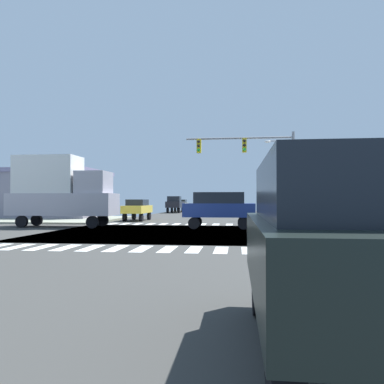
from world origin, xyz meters
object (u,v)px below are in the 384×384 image
pickup_nearside_1 (175,204)px  sedan_trailing_2 (181,204)px  suv_leading_2 (219,207)px  traffic_signal_mast (251,156)px  box_truck_farside_1 (60,189)px  sedan_crossing_1 (137,208)px  suv_queued_1 (335,239)px  bank_building (26,194)px  street_lamp (280,171)px

pickup_nearside_1 → sedan_trailing_2: bearing=-90.0°
pickup_nearside_1 → suv_leading_2: size_ratio=1.11×
traffic_signal_mast → sedan_trailing_2: 33.37m
pickup_nearside_1 → traffic_signal_mast: bearing=110.9°
pickup_nearside_1 → box_truck_farside_1: (-3.21, -29.12, 1.27)m
traffic_signal_mast → sedan_crossing_1: bearing=153.1°
suv_queued_1 → box_truck_farside_1: bearing=123.1°
bank_building → sedan_crossing_1: 13.33m
suv_leading_2 → box_truck_farside_1: bearing=-90.0°
street_lamp → sedan_crossing_1: bearing=-169.5°
suv_queued_1 → sedan_trailing_2: size_ratio=1.07×
street_lamp → pickup_nearside_1: 22.64m
suv_queued_1 → sedan_crossing_1: bearing=109.3°
suv_queued_1 → pickup_nearside_1: bearing=101.5°
street_lamp → bank_building: 25.61m
suv_queued_1 → suv_leading_2: 20.36m
bank_building → suv_queued_1: 39.53m
sedan_trailing_2 → suv_queued_1: bearing=100.3°
bank_building → sedan_crossing_1: bank_building is taller
box_truck_farside_1 → sedan_crossing_1: 9.03m
traffic_signal_mast → bank_building: bearing=158.7°
box_truck_farside_1 → sedan_crossing_1: (3.21, 8.32, -1.45)m
traffic_signal_mast → sedan_crossing_1: size_ratio=1.84×
box_truck_farside_1 → traffic_signal_mast: bearing=104.3°
bank_building → sedan_crossing_1: (12.71, -3.79, -1.32)m
box_truck_farside_1 → suv_queued_1: size_ratio=1.57×
traffic_signal_mast → pickup_nearside_1: size_ratio=1.55×
suv_leading_2 → sedan_crossing_1: bearing=-137.3°
street_lamp → sedan_trailing_2: bearing=117.8°
bank_building → sedan_crossing_1: size_ratio=4.04×
street_lamp → box_truck_farside_1: bearing=-146.2°
street_lamp → box_truck_farside_1: 19.33m
box_truck_farside_1 → suv_leading_2: size_ratio=1.57×
sedan_trailing_2 → traffic_signal_mast: bearing=107.3°
pickup_nearside_1 → sedan_trailing_2: 5.84m
bank_building → sedan_trailing_2: bank_building is taller
pickup_nearside_1 → box_truck_farside_1: bearing=83.7°
street_lamp → traffic_signal_mast: bearing=-111.6°
pickup_nearside_1 → suv_queued_1: 50.35m
traffic_signal_mast → street_lamp: (2.92, 7.38, -0.61)m
street_lamp → sedan_trailing_2: 27.62m
suv_queued_1 → suv_leading_2: (-2.33, 20.23, 0.00)m
street_lamp → suv_leading_2: 12.24m
box_truck_farside_1 → sedan_crossing_1: size_ratio=1.67×
pickup_nearside_1 → bank_building: bearing=53.2°
street_lamp → suv_queued_1: size_ratio=1.60×
bank_building → suv_queued_1: bank_building is taller
traffic_signal_mast → sedan_trailing_2: bearing=107.3°
bank_building → suv_queued_1: bearing=-54.9°
sedan_trailing_2 → bank_building: bearing=60.9°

